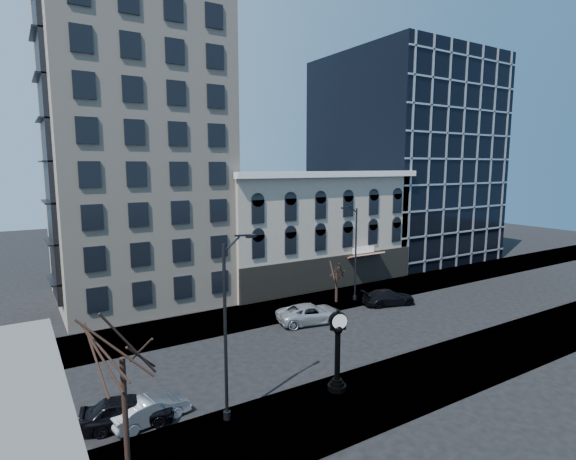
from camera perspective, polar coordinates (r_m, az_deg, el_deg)
ground at (r=33.40m, az=0.73°, el=-14.83°), size 160.00×160.00×0.00m
sidewalk_far at (r=39.91m, az=-5.58°, el=-10.87°), size 160.00×6.00×0.12m
sidewalk_near at (r=27.63m, az=10.27°, el=-20.00°), size 160.00×6.00×0.12m
cream_tower at (r=46.43m, az=-19.24°, el=15.48°), size 15.90×15.40×42.50m
victorian_row at (r=51.12m, az=2.50°, el=0.22°), size 22.60×11.19×12.50m
glass_office at (r=67.46m, az=14.39°, el=8.71°), size 20.00×20.15×28.00m
street_clock at (r=26.93m, az=6.30°, el=-15.35°), size 1.11×1.11×4.88m
street_lamp_near at (r=22.89m, az=-6.76°, el=-6.09°), size 2.43×1.02×9.69m
street_lamp_far at (r=42.63m, az=8.09°, el=0.28°), size 2.43×0.75×9.47m
bare_tree_near at (r=20.02m, az=-20.47°, el=-12.09°), size 4.76×4.76×8.16m
bare_tree_far at (r=42.95m, az=6.21°, el=-4.72°), size 2.63×2.63×4.51m
warning_sign at (r=22.63m, az=-26.02°, el=-22.75°), size 0.71×0.33×2.32m
car_near_a at (r=25.75m, az=-19.65°, el=-20.79°), size 4.86×2.81×1.56m
car_near_b at (r=25.74m, az=-17.08°, el=-20.98°), size 4.21×2.13×1.32m
car_far_a at (r=38.22m, az=2.92°, el=-10.55°), size 6.15×3.75×1.59m
car_far_b at (r=43.92m, az=12.65°, el=-8.33°), size 5.42×3.36×1.47m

